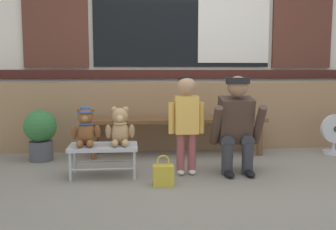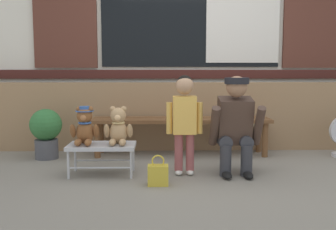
% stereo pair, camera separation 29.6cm
% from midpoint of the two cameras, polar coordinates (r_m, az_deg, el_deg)
% --- Properties ---
extents(ground_plane, '(60.00, 60.00, 0.00)m').
position_cam_midpoint_polar(ground_plane, '(3.63, 7.92, -9.47)').
color(ground_plane, gray).
extents(brick_low_wall, '(6.75, 0.25, 0.85)m').
position_cam_midpoint_polar(brick_low_wall, '(4.93, 5.37, -0.12)').
color(brick_low_wall, '#997551').
rests_on(brick_low_wall, ground).
extents(shop_facade, '(6.89, 0.26, 3.53)m').
position_cam_midpoint_polar(shop_facade, '(5.47, 4.93, 14.69)').
color(shop_facade, silver).
rests_on(shop_facade, ground).
extents(wooden_bench_long, '(2.10, 0.40, 0.44)m').
position_cam_midpoint_polar(wooden_bench_long, '(4.56, 3.77, -1.32)').
color(wooden_bench_long, brown).
rests_on(wooden_bench_long, ground).
extents(small_display_bench, '(0.64, 0.36, 0.30)m').
position_cam_midpoint_polar(small_display_bench, '(3.73, -7.53, -4.81)').
color(small_display_bench, '#BCBCC1').
rests_on(small_display_bench, ground).
extents(teddy_bear_with_hat, '(0.28, 0.27, 0.36)m').
position_cam_midpoint_polar(teddy_bear_with_hat, '(3.72, -10.02, -1.67)').
color(teddy_bear_with_hat, brown).
rests_on(teddy_bear_with_hat, small_display_bench).
extents(teddy_bear_plain, '(0.28, 0.26, 0.36)m').
position_cam_midpoint_polar(teddy_bear_plain, '(3.68, -5.10, -1.81)').
color(teddy_bear_plain, tan).
rests_on(teddy_bear_plain, small_display_bench).
extents(child_standing, '(0.35, 0.18, 0.96)m').
position_cam_midpoint_polar(child_standing, '(3.67, 4.77, 0.19)').
color(child_standing, '#994C4C').
rests_on(child_standing, ground).
extents(adult_crouching, '(0.50, 0.49, 0.95)m').
position_cam_midpoint_polar(adult_crouching, '(3.79, 12.25, -1.45)').
color(adult_crouching, '#333338').
rests_on(adult_crouching, ground).
extents(handbag_on_ground, '(0.18, 0.11, 0.27)m').
position_cam_midpoint_polar(handbag_on_ground, '(3.40, 1.02, -8.82)').
color(handbag_on_ground, gold).
rests_on(handbag_on_ground, ground).
extents(potted_plant, '(0.36, 0.36, 0.57)m').
position_cam_midpoint_polar(potted_plant, '(4.54, -15.85, -2.24)').
color(potted_plant, '#4C4C51').
rests_on(potted_plant, ground).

